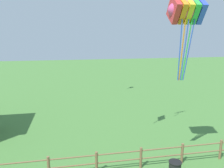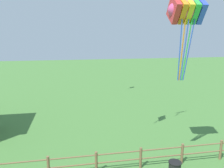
% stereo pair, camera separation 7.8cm
% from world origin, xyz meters
% --- Properties ---
extents(wooden_fence, '(21.08, 0.14, 1.15)m').
position_xyz_m(wooden_fence, '(0.00, 6.43, 0.65)').
color(wooden_fence, brown).
rests_on(wooden_fence, ground_plane).
extents(kite_rainbow_parafoil, '(1.90, 1.50, 4.16)m').
position_xyz_m(kite_rainbow_parafoil, '(3.31, 6.76, 7.99)').
color(kite_rainbow_parafoil, '#E54C8C').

